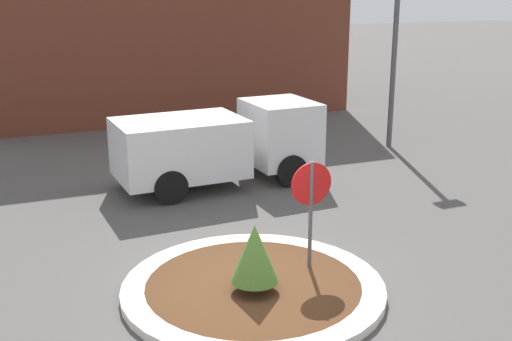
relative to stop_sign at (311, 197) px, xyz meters
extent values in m
plane|color=#514F4C|center=(-1.17, -0.25, -1.44)|extent=(120.00, 120.00, 0.00)
cylinder|color=silver|center=(-1.17, -0.25, -1.37)|extent=(4.40, 4.40, 0.15)
cylinder|color=#4C2D19|center=(-1.17, -0.25, -1.36)|extent=(3.61, 3.61, 0.15)
cylinder|color=#4C4C51|center=(0.00, 0.00, -0.40)|extent=(0.07, 0.07, 2.07)
cylinder|color=#B71414|center=(0.00, 0.00, 0.24)|extent=(0.75, 0.03, 0.75)
cylinder|color=brown|center=(-1.25, -0.50, -1.20)|extent=(0.08, 0.08, 0.18)
cone|color=#4C752D|center=(-1.25, -0.50, -0.62)|extent=(0.79, 0.79, 0.97)
cube|color=silver|center=(1.99, 5.65, -0.25)|extent=(1.73, 1.99, 1.64)
cube|color=silver|center=(-0.77, 5.53, -0.36)|extent=(3.16, 2.16, 1.41)
cube|color=black|center=(2.56, 5.68, 0.04)|extent=(0.12, 1.72, 0.58)
cylinder|color=black|center=(1.79, 6.57, -1.03)|extent=(0.83, 0.26, 0.82)
cylinder|color=black|center=(1.88, 4.72, -1.03)|extent=(0.83, 0.26, 0.82)
cylinder|color=black|center=(-1.38, 6.43, -1.03)|extent=(0.83, 0.26, 0.82)
cylinder|color=black|center=(-1.29, 4.57, -1.03)|extent=(0.83, 0.26, 0.82)
cube|color=brown|center=(1.30, 15.99, 2.38)|extent=(13.96, 6.00, 7.63)
cylinder|color=#4C4C51|center=(6.50, 7.26, 1.29)|extent=(0.16, 0.16, 5.45)
camera|label=1|loc=(-4.83, -9.27, 3.55)|focal=45.00mm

